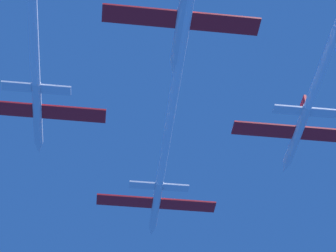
{
  "coord_description": "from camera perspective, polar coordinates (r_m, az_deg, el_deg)",
  "views": [
    {
      "loc": [
        -6.78,
        -74.46,
        -55.88
      ],
      "look_at": [
        -0.23,
        -16.45,
        0.24
      ],
      "focal_mm": 69.5,
      "sensor_mm": 36.0,
      "label": 1
    }
  ],
  "objects": [
    {
      "name": "jet_right_wing",
      "position": [
        77.51,
        13.19,
        4.5
      ],
      "size": [
        16.8,
        42.78,
        2.78
      ],
      "color": "white"
    },
    {
      "name": "jet_left_wing",
      "position": [
        73.87,
        -11.66,
        7.4
      ],
      "size": [
        16.8,
        45.3,
        2.78
      ],
      "color": "white"
    },
    {
      "name": "jet_lead",
      "position": [
        81.74,
        -0.07,
        -0.94
      ],
      "size": [
        16.8,
        51.6,
        2.78
      ],
      "color": "white"
    }
  ]
}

